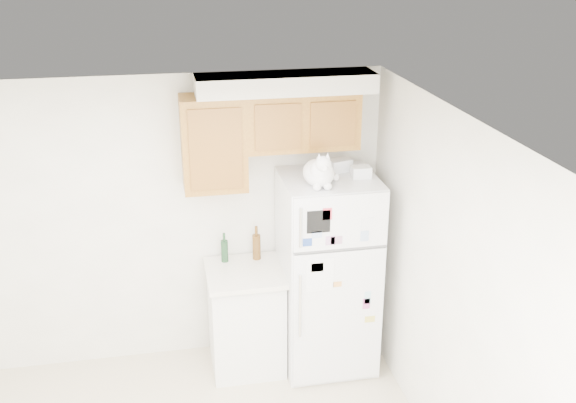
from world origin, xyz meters
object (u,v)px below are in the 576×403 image
object	(u,v)px
cat	(320,172)
bottle_green	(224,247)
base_counter	(246,317)
storage_box_front	(361,172)
storage_box_back	(339,165)
bottle_amber	(256,243)
refrigerator	(328,274)

from	to	relation	value
cat	bottle_green	world-z (taller)	cat
base_counter	storage_box_front	xyz separation A→B (m)	(0.93, -0.10, 1.28)
cat	storage_box_back	world-z (taller)	cat
cat	storage_box_back	xyz separation A→B (m)	(0.24, 0.31, -0.06)
base_counter	bottle_amber	world-z (taller)	bottle_amber
refrigerator	cat	distance (m)	0.98
storage_box_front	bottle_amber	size ratio (longest dim) A/B	0.50
refrigerator	base_counter	distance (m)	0.79
storage_box_back	storage_box_front	xyz separation A→B (m)	(0.13, -0.18, -0.01)
base_counter	storage_box_back	world-z (taller)	storage_box_back
cat	bottle_amber	xyz separation A→B (m)	(-0.44, 0.41, -0.74)
storage_box_back	bottle_amber	distance (m)	0.97
base_counter	cat	xyz separation A→B (m)	(0.57, -0.23, 1.35)
refrigerator	bottle_amber	xyz separation A→B (m)	(-0.56, 0.25, 0.22)
storage_box_front	bottle_green	size ratio (longest dim) A/B	0.58
cat	storage_box_front	world-z (taller)	cat
storage_box_back	refrigerator	bearing A→B (deg)	-142.22
base_counter	storage_box_back	bearing A→B (deg)	5.94
refrigerator	cat	xyz separation A→B (m)	(-0.12, -0.16, 0.96)
refrigerator	storage_box_front	size ratio (longest dim) A/B	11.33
refrigerator	bottle_amber	world-z (taller)	refrigerator
base_counter	bottle_green	xyz separation A→B (m)	(-0.14, 0.19, 0.59)
base_counter	refrigerator	bearing A→B (deg)	-6.09
base_counter	bottle_amber	distance (m)	0.65
refrigerator	base_counter	world-z (taller)	refrigerator
bottle_green	bottle_amber	distance (m)	0.27
refrigerator	cat	bearing A→B (deg)	-128.14
cat	bottle_green	size ratio (longest dim) A/B	1.65
bottle_green	storage_box_back	bearing A→B (deg)	-6.09
cat	bottle_amber	bearing A→B (deg)	136.88
bottle_green	base_counter	bearing A→B (deg)	-52.30
cat	storage_box_back	distance (m)	0.40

